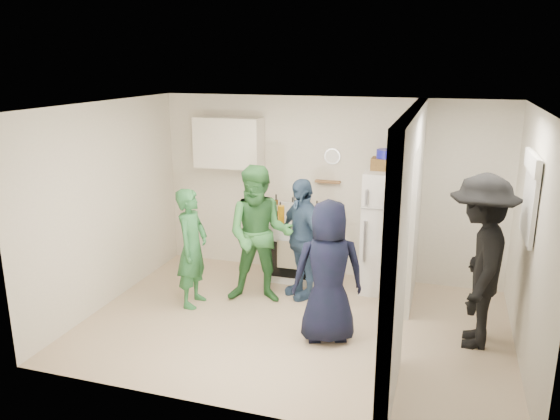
{
  "coord_description": "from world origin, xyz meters",
  "views": [
    {
      "loc": [
        1.55,
        -5.54,
        2.96
      ],
      "look_at": [
        -0.3,
        0.4,
        1.25
      ],
      "focal_mm": 35.0,
      "sensor_mm": 36.0,
      "label": 1
    }
  ],
  "objects_px": {
    "fridge": "(389,232)",
    "person_navy": "(328,272)",
    "yellow_cup_stack_top": "(410,164)",
    "person_denim": "(302,238)",
    "blue_bowl": "(386,154)",
    "person_green_left": "(192,248)",
    "person_green_center": "(260,235)",
    "wicker_basket": "(385,164)",
    "person_nook": "(479,262)",
    "stove": "(294,249)"
  },
  "relations": [
    {
      "from": "person_green_center",
      "to": "person_navy",
      "type": "relative_size",
      "value": 1.11
    },
    {
      "from": "yellow_cup_stack_top",
      "to": "person_navy",
      "type": "relative_size",
      "value": 0.16
    },
    {
      "from": "wicker_basket",
      "to": "person_navy",
      "type": "height_order",
      "value": "wicker_basket"
    },
    {
      "from": "fridge",
      "to": "person_green_center",
      "type": "xyz_separation_m",
      "value": [
        -1.5,
        -0.82,
        0.07
      ]
    },
    {
      "from": "stove",
      "to": "yellow_cup_stack_top",
      "type": "bearing_deg",
      "value": -4.91
    },
    {
      "from": "yellow_cup_stack_top",
      "to": "person_green_left",
      "type": "height_order",
      "value": "yellow_cup_stack_top"
    },
    {
      "from": "person_green_left",
      "to": "fridge",
      "type": "bearing_deg",
      "value": -63.96
    },
    {
      "from": "wicker_basket",
      "to": "person_nook",
      "type": "bearing_deg",
      "value": -46.52
    },
    {
      "from": "fridge",
      "to": "person_green_center",
      "type": "bearing_deg",
      "value": -151.28
    },
    {
      "from": "wicker_basket",
      "to": "person_nook",
      "type": "xyz_separation_m",
      "value": [
        1.15,
        -1.21,
        -0.76
      ]
    },
    {
      "from": "fridge",
      "to": "person_green_left",
      "type": "distance_m",
      "value": 2.54
    },
    {
      "from": "wicker_basket",
      "to": "person_green_left",
      "type": "xyz_separation_m",
      "value": [
        -2.15,
        -1.22,
        -0.95
      ]
    },
    {
      "from": "wicker_basket",
      "to": "person_denim",
      "type": "xyz_separation_m",
      "value": [
        -0.94,
        -0.57,
        -0.91
      ]
    },
    {
      "from": "blue_bowl",
      "to": "person_green_left",
      "type": "height_order",
      "value": "blue_bowl"
    },
    {
      "from": "wicker_basket",
      "to": "fridge",
      "type": "bearing_deg",
      "value": -26.57
    },
    {
      "from": "fridge",
      "to": "yellow_cup_stack_top",
      "type": "relative_size",
      "value": 6.45
    },
    {
      "from": "person_navy",
      "to": "yellow_cup_stack_top",
      "type": "bearing_deg",
      "value": -135.64
    },
    {
      "from": "person_denim",
      "to": "person_navy",
      "type": "distance_m",
      "value": 1.18
    },
    {
      "from": "wicker_basket",
      "to": "person_denim",
      "type": "height_order",
      "value": "wicker_basket"
    },
    {
      "from": "blue_bowl",
      "to": "person_green_left",
      "type": "xyz_separation_m",
      "value": [
        -2.15,
        -1.22,
        -1.08
      ]
    },
    {
      "from": "yellow_cup_stack_top",
      "to": "person_nook",
      "type": "xyz_separation_m",
      "value": [
        0.83,
        -1.06,
        -0.81
      ]
    },
    {
      "from": "wicker_basket",
      "to": "person_green_center",
      "type": "xyz_separation_m",
      "value": [
        -1.4,
        -0.87,
        -0.82
      ]
    },
    {
      "from": "fridge",
      "to": "person_navy",
      "type": "bearing_deg",
      "value": -106.71
    },
    {
      "from": "wicker_basket",
      "to": "yellow_cup_stack_top",
      "type": "relative_size",
      "value": 1.4
    },
    {
      "from": "person_green_left",
      "to": "blue_bowl",
      "type": "bearing_deg",
      "value": -61.87
    },
    {
      "from": "stove",
      "to": "person_navy",
      "type": "height_order",
      "value": "person_navy"
    },
    {
      "from": "blue_bowl",
      "to": "person_green_center",
      "type": "relative_size",
      "value": 0.14
    },
    {
      "from": "person_green_left",
      "to": "person_navy",
      "type": "distance_m",
      "value": 1.83
    },
    {
      "from": "person_green_left",
      "to": "person_denim",
      "type": "distance_m",
      "value": 1.38
    },
    {
      "from": "yellow_cup_stack_top",
      "to": "person_denim",
      "type": "height_order",
      "value": "yellow_cup_stack_top"
    },
    {
      "from": "yellow_cup_stack_top",
      "to": "person_green_center",
      "type": "distance_m",
      "value": 2.05
    },
    {
      "from": "stove",
      "to": "fridge",
      "type": "bearing_deg",
      "value": -1.33
    },
    {
      "from": "blue_bowl",
      "to": "person_green_center",
      "type": "bearing_deg",
      "value": -148.09
    },
    {
      "from": "blue_bowl",
      "to": "person_green_left",
      "type": "relative_size",
      "value": 0.16
    },
    {
      "from": "yellow_cup_stack_top",
      "to": "person_nook",
      "type": "distance_m",
      "value": 1.57
    },
    {
      "from": "fridge",
      "to": "person_navy",
      "type": "xyz_separation_m",
      "value": [
        -0.47,
        -1.55,
        -0.02
      ]
    },
    {
      "from": "person_nook",
      "to": "person_navy",
      "type": "bearing_deg",
      "value": -72.68
    },
    {
      "from": "person_green_left",
      "to": "person_nook",
      "type": "bearing_deg",
      "value": -91.29
    },
    {
      "from": "person_green_center",
      "to": "person_denim",
      "type": "distance_m",
      "value": 0.56
    },
    {
      "from": "stove",
      "to": "person_green_center",
      "type": "relative_size",
      "value": 0.48
    },
    {
      "from": "wicker_basket",
      "to": "blue_bowl",
      "type": "bearing_deg",
      "value": 0.0
    },
    {
      "from": "fridge",
      "to": "stove",
      "type": "bearing_deg",
      "value": 178.67
    },
    {
      "from": "fridge",
      "to": "person_green_left",
      "type": "relative_size",
      "value": 1.09
    },
    {
      "from": "person_green_left",
      "to": "person_nook",
      "type": "height_order",
      "value": "person_nook"
    },
    {
      "from": "person_navy",
      "to": "person_nook",
      "type": "relative_size",
      "value": 0.84
    },
    {
      "from": "person_denim",
      "to": "person_navy",
      "type": "bearing_deg",
      "value": -18.19
    },
    {
      "from": "fridge",
      "to": "person_denim",
      "type": "xyz_separation_m",
      "value": [
        -1.04,
        -0.52,
        -0.03
      ]
    },
    {
      "from": "person_green_center",
      "to": "yellow_cup_stack_top",
      "type": "bearing_deg",
      "value": 11.4
    },
    {
      "from": "wicker_basket",
      "to": "person_navy",
      "type": "xyz_separation_m",
      "value": [
        -0.37,
        -1.6,
        -0.9
      ]
    },
    {
      "from": "fridge",
      "to": "blue_bowl",
      "type": "bearing_deg",
      "value": 153.43
    }
  ]
}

